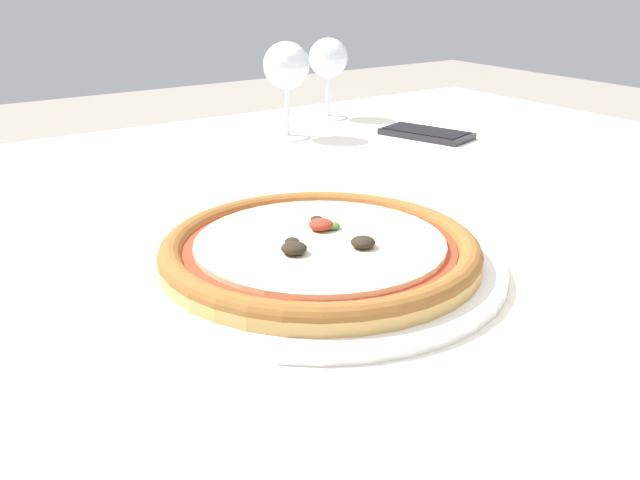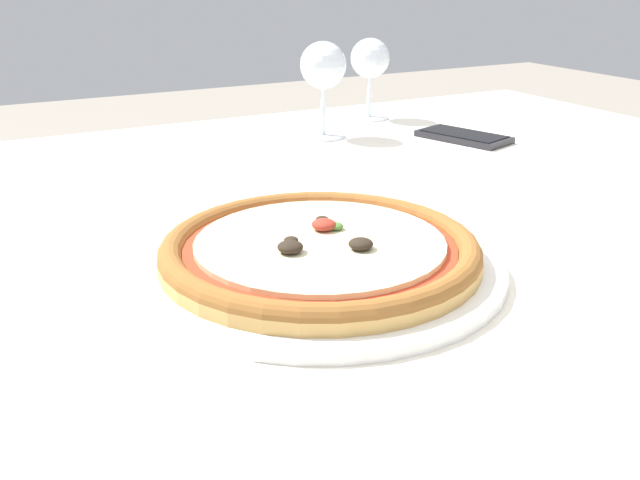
# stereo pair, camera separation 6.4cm
# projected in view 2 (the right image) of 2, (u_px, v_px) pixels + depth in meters

# --- Properties ---
(dining_table) EXTENTS (1.34, 1.19, 0.70)m
(dining_table) POSITION_uv_depth(u_px,v_px,m) (408.00, 273.00, 0.82)
(dining_table) COLOR #997047
(dining_table) RESTS_ON ground_plane
(pizza_plate) EXTENTS (0.34, 0.34, 0.04)m
(pizza_plate) POSITION_uv_depth(u_px,v_px,m) (320.00, 253.00, 0.65)
(pizza_plate) COLOR white
(pizza_plate) RESTS_ON dining_table
(wine_glass_far_left) EXTENTS (0.07, 0.07, 0.14)m
(wine_glass_far_left) POSITION_uv_depth(u_px,v_px,m) (370.00, 62.00, 1.26)
(wine_glass_far_left) COLOR silver
(wine_glass_far_left) RESTS_ON dining_table
(wine_glass_far_right) EXTENTS (0.07, 0.07, 0.15)m
(wine_glass_far_right) POSITION_uv_depth(u_px,v_px,m) (323.00, 69.00, 1.12)
(wine_glass_far_right) COLOR silver
(wine_glass_far_right) RESTS_ON dining_table
(cell_phone) EXTENTS (0.11, 0.16, 0.01)m
(cell_phone) POSITION_uv_depth(u_px,v_px,m) (464.00, 136.00, 1.13)
(cell_phone) COLOR #232328
(cell_phone) RESTS_ON dining_table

